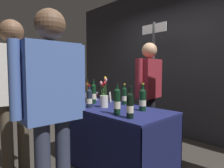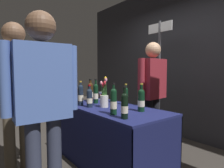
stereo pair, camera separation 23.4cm
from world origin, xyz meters
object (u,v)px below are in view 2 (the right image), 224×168
(vendor_presenter, at_px, (152,87))
(flower_vase, at_px, (104,98))
(featured_wine_bottle, at_px, (125,105))
(wine_glass_near_vendor, at_px, (100,94))
(tasting_table, at_px, (112,126))
(display_bottle_0, at_px, (96,93))
(booth_signpost, at_px, (159,70))
(taster_foreground_right, at_px, (43,97))

(vendor_presenter, bearing_deg, flower_vase, -15.04)
(featured_wine_bottle, xyz_separation_m, wine_glass_near_vendor, (-1.14, 0.50, -0.05))
(tasting_table, relative_size, display_bottle_0, 4.36)
(display_bottle_0, xyz_separation_m, wine_glass_near_vendor, (-0.23, 0.23, -0.06))
(booth_signpost, bearing_deg, tasting_table, -81.88)
(wine_glass_near_vendor, relative_size, flower_vase, 0.31)
(featured_wine_bottle, bearing_deg, flower_vase, 162.83)
(flower_vase, relative_size, booth_signpost, 0.19)
(display_bottle_0, distance_m, wine_glass_near_vendor, 0.33)
(featured_wine_bottle, bearing_deg, display_bottle_0, 164.01)
(taster_foreground_right, height_order, booth_signpost, booth_signpost)
(display_bottle_0, bearing_deg, tasting_table, -1.08)
(flower_vase, height_order, taster_foreground_right, taster_foreground_right)
(vendor_presenter, bearing_deg, booth_signpost, -160.54)
(vendor_presenter, height_order, booth_signpost, booth_signpost)
(wine_glass_near_vendor, xyz_separation_m, vendor_presenter, (0.65, 0.50, 0.14))
(tasting_table, xyz_separation_m, flower_vase, (-0.08, -0.07, 0.36))
(tasting_table, relative_size, vendor_presenter, 0.92)
(flower_vase, bearing_deg, tasting_table, 42.45)
(featured_wine_bottle, xyz_separation_m, taster_foreground_right, (-0.17, -0.73, 0.13))
(display_bottle_0, relative_size, wine_glass_near_vendor, 2.81)
(booth_signpost, bearing_deg, display_bottle_0, -101.35)
(flower_vase, bearing_deg, featured_wine_bottle, -17.17)
(featured_wine_bottle, distance_m, wine_glass_near_vendor, 1.25)
(vendor_presenter, bearing_deg, display_bottle_0, -37.36)
(tasting_table, xyz_separation_m, taster_foreground_right, (0.36, -0.99, 0.50))
(featured_wine_bottle, height_order, wine_glass_near_vendor, featured_wine_bottle)
(tasting_table, xyz_separation_m, booth_signpost, (-0.16, 1.14, 0.71))
(flower_vase, distance_m, vendor_presenter, 0.82)
(booth_signpost, bearing_deg, featured_wine_bottle, -63.70)
(display_bottle_0, distance_m, taster_foreground_right, 1.25)
(display_bottle_0, height_order, taster_foreground_right, taster_foreground_right)
(display_bottle_0, bearing_deg, featured_wine_bottle, -15.99)
(flower_vase, bearing_deg, vendor_presenter, 82.03)
(tasting_table, bearing_deg, vendor_presenter, 87.09)
(vendor_presenter, height_order, taster_foreground_right, taster_foreground_right)
(wine_glass_near_vendor, height_order, flower_vase, flower_vase)
(flower_vase, distance_m, taster_foreground_right, 1.02)
(featured_wine_bottle, distance_m, vendor_presenter, 1.11)
(flower_vase, bearing_deg, display_bottle_0, 166.29)
(tasting_table, xyz_separation_m, display_bottle_0, (-0.39, 0.01, 0.39))
(display_bottle_0, bearing_deg, wine_glass_near_vendor, 134.05)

